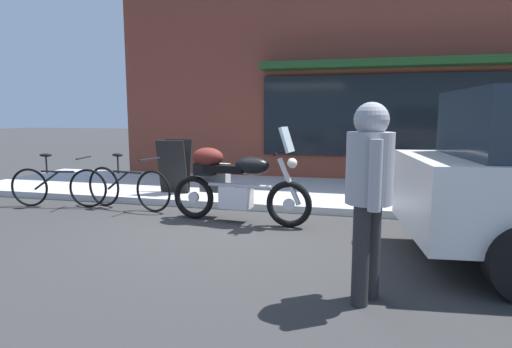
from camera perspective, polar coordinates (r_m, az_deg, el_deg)
ground_plane at (r=6.01m, az=-4.36°, el=-7.13°), size 80.00×80.00×0.00m
touring_motorcycle at (r=6.18m, az=-3.27°, el=-0.93°), size 2.15×0.80×1.41m
parked_bicycle at (r=7.35m, az=-17.02°, el=-1.67°), size 1.73×0.53×0.93m
pedestrian_walking at (r=3.54m, az=15.11°, el=-0.63°), size 0.44×0.55×1.67m
sandwich_board_sign at (r=8.01m, az=-10.96°, el=1.05°), size 0.55×0.42×0.99m
second_bicycle_by_cafe at (r=7.94m, az=-25.23°, el=-1.47°), size 1.69×0.48×0.92m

